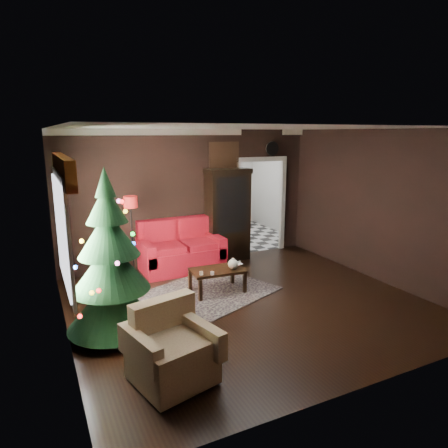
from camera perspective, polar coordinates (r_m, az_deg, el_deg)
name	(u,v)px	position (r m, az deg, el deg)	size (l,w,h in m)	color
floor	(248,303)	(6.71, 3.42, -11.18)	(5.50, 5.50, 0.00)	black
ceiling	(250,128)	(6.13, 3.77, 13.47)	(5.50, 5.50, 0.00)	white
wall_back	(191,197)	(8.50, -4.72, 3.80)	(5.50, 5.50, 0.00)	black
wall_front	(370,267)	(4.35, 20.03, -5.76)	(5.50, 5.50, 0.00)	black
wall_left	(60,240)	(5.50, -22.24, -2.12)	(5.50, 5.50, 0.00)	black
wall_right	(379,206)	(7.97, 21.10, 2.38)	(5.50, 5.50, 0.00)	black
doorway	(260,207)	(9.30, 5.14, 2.39)	(1.10, 0.10, 2.10)	white
left_window	(62,232)	(5.69, -22.02, -1.11)	(0.05, 1.60, 1.40)	white
valance	(63,170)	(5.57, -21.91, 7.19)	(0.12, 2.10, 0.35)	maroon
kitchen_floor	(231,236)	(10.81, 0.94, -1.77)	(3.00, 3.00, 0.00)	silver
kitchen_window	(208,169)	(11.82, -2.23, 7.84)	(0.70, 0.06, 0.70)	white
rug	(204,294)	(7.06, -2.81, -9.87)	(2.32, 1.69, 0.01)	#3C2D36
loveseat	(181,246)	(8.15, -6.08, -3.11)	(1.70, 0.90, 1.00)	maroon
curio_cabinet	(228,217)	(8.67, 0.51, 1.00)	(0.90, 0.45, 1.90)	black
floor_lamp	(132,239)	(7.55, -12.88, -2.05)	(0.27, 0.27, 1.58)	black
christmas_tree	(110,262)	(5.58, -15.88, -5.17)	(1.24, 1.24, 2.37)	#0E3314
armchair	(172,345)	(4.63, -7.44, -16.66)	(0.83, 0.83, 0.85)	tan
coffee_table	(217,280)	(7.06, -0.96, -8.00)	(0.91, 0.54, 0.41)	black
teapot	(233,264)	(6.97, 1.28, -5.68)	(0.20, 0.20, 0.19)	beige
cup_a	(201,273)	(6.73, -3.26, -6.98)	(0.07, 0.07, 0.06)	beige
cup_b	(212,273)	(6.72, -1.68, -7.00)	(0.07, 0.07, 0.06)	silver
book	(233,259)	(7.20, 1.32, -5.00)	(0.15, 0.02, 0.21)	tan
wall_clock	(272,149)	(9.24, 6.82, 10.59)	(0.32, 0.32, 0.06)	white
painting	(224,156)	(8.67, -0.02, 9.67)	(0.62, 0.05, 0.52)	#A97C3D
kitchen_counter	(212,212)	(11.77, -1.69, 1.67)	(1.80, 0.60, 0.90)	silver
kitchen_table	(225,226)	(10.33, 0.21, -0.33)	(0.70, 0.70, 0.75)	brown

